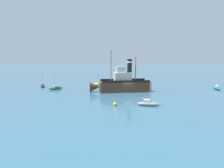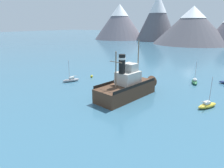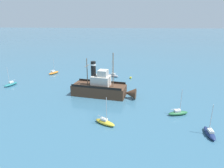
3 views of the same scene
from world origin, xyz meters
name	(u,v)px [view 1 (image 1 of 3)]	position (x,y,z in m)	size (l,w,h in m)	color
ground_plane	(128,93)	(0.00, 0.00, 0.00)	(600.00, 600.00, 0.00)	#38667F
old_tugboat	(122,84)	(1.99, 0.70, 1.83)	(6.46, 14.77, 9.90)	#4C3323
sailboat_yellow	(99,84)	(14.78, 2.97, 0.43)	(2.85, 3.84, 4.90)	gold
sailboat_navy	(43,85)	(16.69, 19.07, 0.43)	(3.80, 1.11, 4.90)	navy
sailboat_green	(56,88)	(10.31, 15.86, 0.43)	(2.15, 3.96, 4.90)	#286B3D
sailboat_grey	(148,103)	(-13.45, 2.06, 0.43)	(2.81, 3.86, 4.90)	gray
sailboat_teal	(217,88)	(-2.85, -23.78, 0.43)	(3.93, 2.45, 4.90)	#23757A
mooring_buoy	(115,104)	(-11.73, 7.35, 0.31)	(0.62, 0.62, 0.62)	yellow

